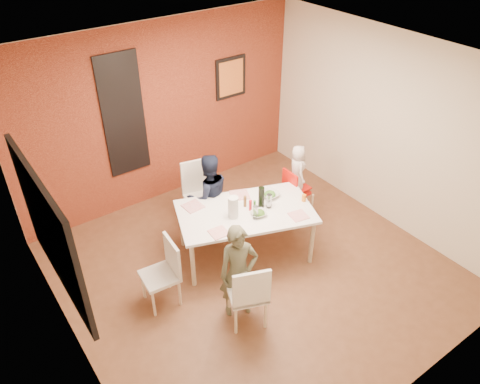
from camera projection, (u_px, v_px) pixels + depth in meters
ground at (253, 269)px, 6.08m from camera, size 4.50×4.50×0.00m
ceiling at (258, 67)px, 4.56m from camera, size 4.50×4.50×0.02m
wall_back at (162, 114)px, 6.83m from camera, size 4.50×0.02×2.70m
wall_front at (422, 305)px, 3.82m from camera, size 4.50×0.02×2.70m
wall_left at (58, 262)px, 4.24m from camera, size 0.02×4.50×2.70m
wall_right at (386, 130)px, 6.41m from camera, size 0.02×4.50×2.70m
brick_accent_wall at (163, 114)px, 6.81m from camera, size 4.50×0.02×2.70m
picture_window_frame at (50, 232)px, 4.27m from camera, size 0.05×1.70×1.30m
picture_window_pane at (51, 232)px, 4.28m from camera, size 0.02×1.55×1.15m
glassblock_strip at (123, 116)px, 6.43m from camera, size 0.55×0.03×1.70m
glassblock_surround at (124, 116)px, 6.43m from camera, size 0.60×0.03×1.76m
art_print_frame at (231, 78)px, 7.21m from camera, size 0.54×0.03×0.64m
art_print_canvas at (231, 78)px, 7.20m from camera, size 0.44×0.01×0.54m
dining_table at (245, 215)px, 5.98m from camera, size 1.93×1.48×0.71m
chair_near at (249, 293)px, 5.07m from camera, size 0.54×0.54×0.90m
chair_far at (201, 191)px, 6.57m from camera, size 0.55×0.55×1.00m
chair_left at (165, 269)px, 5.39m from camera, size 0.43×0.43×0.86m
high_chair at (294, 191)px, 6.65m from camera, size 0.37×0.37×0.87m
child_near at (239, 272)px, 5.18m from camera, size 0.52×0.43×1.21m
child_far at (209, 196)px, 6.36m from camera, size 0.69×0.58×1.25m
toddler at (297, 169)px, 6.46m from camera, size 0.34×0.41×0.72m
plate_near_left at (219, 233)px, 5.57m from camera, size 0.22×0.22×0.01m
plate_far_mid at (240, 195)px, 6.22m from camera, size 0.31×0.31×0.01m
plate_near_right at (299, 216)px, 5.85m from camera, size 0.24×0.24×0.01m
plate_far_left at (193, 206)px, 6.01m from camera, size 0.24×0.24×0.01m
salad_bowl_a at (259, 214)px, 5.85m from camera, size 0.23×0.23×0.05m
salad_bowl_b at (270, 195)px, 6.19m from camera, size 0.26×0.26×0.06m
wine_bottle at (261, 197)px, 5.93m from camera, size 0.08×0.08×0.29m
wine_glass_a at (255, 213)px, 5.75m from camera, size 0.07×0.07×0.19m
wine_glass_b at (269, 201)px, 5.95m from camera, size 0.07×0.07×0.20m
paper_towel_roll at (233, 207)px, 5.76m from camera, size 0.13×0.13×0.29m
condiment_red at (250, 205)px, 5.91m from camera, size 0.04×0.04×0.15m
condiment_green at (255, 205)px, 5.94m from camera, size 0.03×0.03×0.12m
condiment_brown at (245, 201)px, 5.98m from camera, size 0.04×0.04×0.15m
sippy_cup at (304, 198)px, 6.09m from camera, size 0.06×0.06×0.10m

